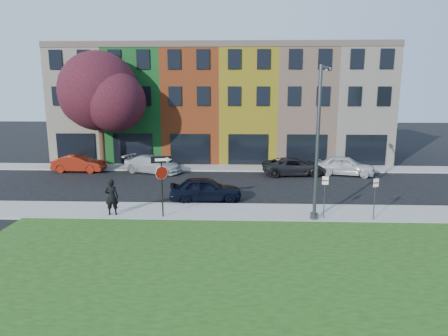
{
  "coord_description": "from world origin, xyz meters",
  "views": [
    {
      "loc": [
        -0.75,
        -17.84,
        6.79
      ],
      "look_at": [
        -1.6,
        4.0,
        2.32
      ],
      "focal_mm": 32.0,
      "sensor_mm": 36.0,
      "label": 1
    }
  ],
  "objects_px": {
    "stop_sign": "(162,174)",
    "sedan_near": "(206,189)",
    "man": "(112,197)",
    "street_lamp": "(318,143)"
  },
  "relations": [
    {
      "from": "stop_sign",
      "to": "sedan_near",
      "type": "bearing_deg",
      "value": 44.01
    },
    {
      "from": "sedan_near",
      "to": "street_lamp",
      "type": "distance_m",
      "value": 7.53
    },
    {
      "from": "man",
      "to": "sedan_near",
      "type": "distance_m",
      "value": 5.68
    },
    {
      "from": "sedan_near",
      "to": "street_lamp",
      "type": "height_order",
      "value": "street_lamp"
    },
    {
      "from": "sedan_near",
      "to": "stop_sign",
      "type": "bearing_deg",
      "value": 143.43
    },
    {
      "from": "man",
      "to": "sedan_near",
      "type": "height_order",
      "value": "man"
    },
    {
      "from": "street_lamp",
      "to": "stop_sign",
      "type": "bearing_deg",
      "value": -156.64
    },
    {
      "from": "stop_sign",
      "to": "sedan_near",
      "type": "xyz_separation_m",
      "value": [
        1.96,
        3.41,
        -1.65
      ]
    },
    {
      "from": "stop_sign",
      "to": "sedan_near",
      "type": "distance_m",
      "value": 4.26
    },
    {
      "from": "stop_sign",
      "to": "man",
      "type": "height_order",
      "value": "stop_sign"
    }
  ]
}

